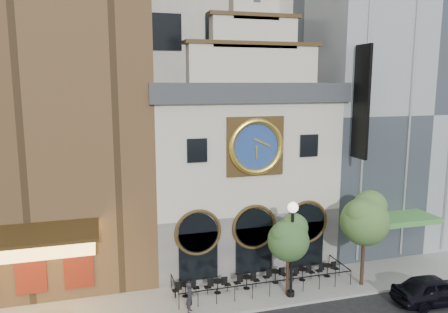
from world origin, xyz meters
name	(u,v)px	position (x,y,z in m)	size (l,w,h in m)	color
ground	(278,309)	(0.00, 0.00, 0.00)	(120.00, 120.00, 0.00)	black
sidewalk	(262,288)	(0.00, 2.50, 0.07)	(44.00, 5.00, 0.15)	gray
clock_building	(235,165)	(0.00, 7.82, 6.69)	(12.60, 8.78, 18.65)	#605E5B
theater_building	(32,79)	(-13.00, 9.96, 12.60)	(14.00, 15.60, 25.00)	brown
retail_building	(380,110)	(12.99, 9.99, 10.14)	(14.00, 14.40, 20.00)	gray
cafe_railing	(262,279)	(0.00, 2.50, 0.60)	(10.60, 2.60, 0.90)	black
bistro_0	(186,289)	(-4.65, 2.56, 0.61)	(1.58, 0.68, 0.90)	black
bistro_1	(218,286)	(-2.79, 2.44, 0.61)	(1.58, 0.68, 0.90)	black
bistro_2	(247,281)	(-0.96, 2.50, 0.61)	(1.58, 0.68, 0.90)	black
bistro_3	(275,276)	(0.99, 2.74, 0.61)	(1.58, 0.68, 0.90)	black
bistro_4	(302,273)	(2.75, 2.60, 0.61)	(1.58, 0.68, 0.90)	black
bistro_5	(327,269)	(4.53, 2.66, 0.61)	(1.58, 0.68, 0.90)	black
car_right	(435,290)	(8.74, -1.86, 0.82)	(1.93, 4.80, 1.64)	black
pedestrian	(190,297)	(-4.78, 0.77, 1.00)	(0.62, 0.41, 1.69)	black
lamppost	(292,239)	(1.19, 0.93, 3.62)	(1.77, 0.83, 5.62)	black
tree_left	(289,237)	(1.10, 1.16, 3.65)	(2.48, 2.39, 4.77)	#382619
tree_right	(365,217)	(6.03, 1.11, 4.40)	(3.01, 2.90, 5.80)	#382619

